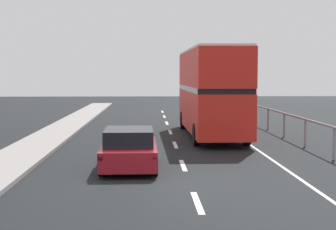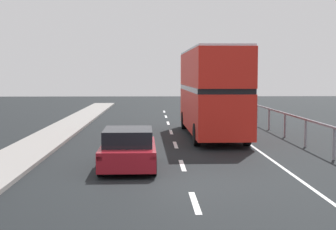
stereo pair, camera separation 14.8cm
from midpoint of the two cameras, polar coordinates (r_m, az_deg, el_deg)
The scene contains 5 objects.
ground_plane at distance 15.27m, azimuth 2.11°, elevation -7.62°, with size 73.64×120.00×0.10m, color black.
lane_paint_markings at distance 23.95m, azimuth 5.67°, elevation -3.08°, with size 3.52×46.00×0.01m.
bridge_side_railing at distance 24.93m, azimuth 13.65°, elevation -0.61°, with size 0.10×42.00×1.24m.
double_decker_bus_red at distance 26.28m, azimuth 4.63°, elevation 2.77°, with size 2.65×10.22×4.43m.
hatchback_car_near at distance 17.39m, azimuth -4.58°, elevation -3.79°, with size 1.89×4.16×1.35m.
Camera 1 is at (-1.21, -14.88, 3.15)m, focal length 54.96 mm.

